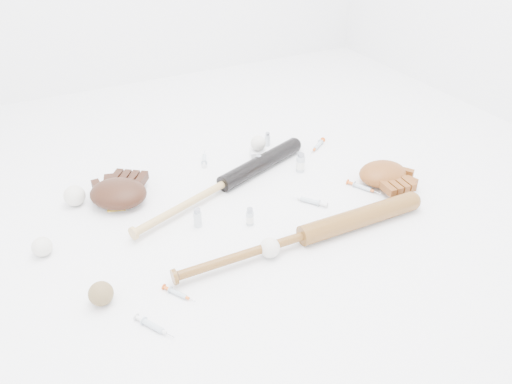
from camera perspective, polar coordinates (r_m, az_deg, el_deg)
name	(u,v)px	position (r m, az deg, el deg)	size (l,w,h in m)	color
bat_dark	(224,183)	(1.94, -3.65, 0.99)	(0.91, 0.07, 0.07)	black
bat_wood	(304,235)	(1.68, 5.53, -4.96)	(0.97, 0.07, 0.07)	brown
glove_dark	(118,193)	(1.93, -15.46, -0.12)	(0.25, 0.25, 0.09)	black
glove_tan	(383,173)	(2.05, 14.28, 2.08)	(0.23, 0.23, 0.08)	brown
trading_card	(117,204)	(1.95, -15.57, -1.31)	(0.07, 0.09, 0.01)	gold
pedestal	(258,154)	(2.17, 0.25, 4.39)	(0.07, 0.07, 0.04)	white
baseball_on_pedestal	(258,143)	(2.15, 0.25, 5.61)	(0.07, 0.07, 0.07)	silver
baseball_left	(42,247)	(1.77, -23.26, -5.77)	(0.07, 0.07, 0.07)	silver
baseball_upper	(75,196)	(1.98, -20.03, -0.40)	(0.08, 0.08, 0.08)	silver
baseball_mid	(270,248)	(1.62, 1.58, -6.40)	(0.07, 0.07, 0.07)	silver
baseball_aged	(101,294)	(1.53, -17.30, -11.03)	(0.07, 0.07, 0.07)	brown
syringe_0	(178,293)	(1.52, -8.89, -11.39)	(0.13, 0.02, 0.02)	#ADBCC6
syringe_1	(310,201)	(1.89, 6.18, -1.03)	(0.16, 0.03, 0.02)	#ADBCC6
syringe_2	(204,159)	(2.17, -5.93, 3.77)	(0.15, 0.03, 0.02)	#ADBCC6
syringe_3	(362,187)	(2.01, 12.07, 0.54)	(0.16, 0.03, 0.02)	#ADBCC6
syringe_4	(318,146)	(2.28, 7.06, 5.28)	(0.16, 0.03, 0.02)	#ADBCC6
syringe_5	(153,326)	(1.45, -11.68, -14.77)	(0.15, 0.03, 0.02)	#ADBCC6
vial_0	(267,139)	(2.27, 1.32, 6.06)	(0.02, 0.02, 0.06)	silver
vial_1	(259,163)	(2.08, 0.30, 3.37)	(0.03, 0.03, 0.07)	silver
vial_2	(198,217)	(1.76, -6.70, -2.91)	(0.03, 0.03, 0.07)	silver
vial_3	(301,163)	(2.07, 5.12, 3.37)	(0.04, 0.04, 0.08)	silver
vial_4	(250,216)	(1.76, -0.70, -2.81)	(0.03, 0.03, 0.07)	silver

